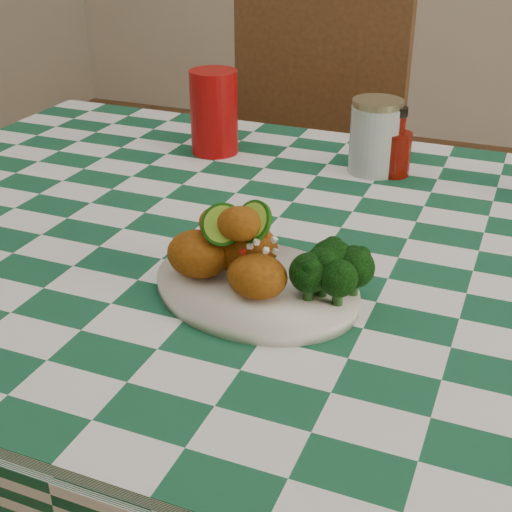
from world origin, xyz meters
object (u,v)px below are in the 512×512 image
at_px(fried_chicken_pile, 243,244).
at_px(wooden_chair_left, 287,207).
at_px(mason_jar, 376,136).
at_px(dining_table, 318,450).
at_px(ketchup_bottle, 396,142).
at_px(plate, 256,288).
at_px(red_tumbler, 214,112).

bearing_deg(fried_chicken_pile, wooden_chair_left, 106.07).
distance_m(mason_jar, wooden_chair_left, 0.58).
distance_m(dining_table, wooden_chair_left, 0.77).
bearing_deg(fried_chicken_pile, ketchup_bottle, 79.97).
relative_size(dining_table, plate, 5.99).
distance_m(dining_table, plate, 0.44).
bearing_deg(red_tumbler, dining_table, -43.16).
height_order(dining_table, fried_chicken_pile, fried_chicken_pile).
xyz_separation_m(dining_table, ketchup_bottle, (0.02, 0.32, 0.46)).
distance_m(red_tumbler, mason_jar, 0.31).
relative_size(fried_chicken_pile, mason_jar, 1.18).
bearing_deg(dining_table, ketchup_bottle, 85.75).
relative_size(dining_table, fried_chicken_pile, 10.55).
bearing_deg(mason_jar, wooden_chair_left, 128.47).
distance_m(ketchup_bottle, wooden_chair_left, 0.60).
xyz_separation_m(plate, red_tumbler, (-0.28, 0.48, 0.07)).
bearing_deg(mason_jar, red_tumbler, -177.68).
distance_m(plate, red_tumbler, 0.56).
bearing_deg(wooden_chair_left, fried_chicken_pile, -72.58).
distance_m(plate, mason_jar, 0.49).
xyz_separation_m(red_tumbler, wooden_chair_left, (0.02, 0.39, -0.35)).
distance_m(fried_chicken_pile, wooden_chair_left, 0.96).
relative_size(plate, ketchup_bottle, 2.23).
bearing_deg(dining_table, wooden_chair_left, 114.16).
bearing_deg(plate, ketchup_bottle, 81.93).
xyz_separation_m(dining_table, fried_chicken_pile, (-0.06, -0.17, 0.46)).
height_order(red_tumbler, ketchup_bottle, red_tumbler).
distance_m(fried_chicken_pile, red_tumbler, 0.54).
bearing_deg(wooden_chair_left, plate, -71.54).
xyz_separation_m(ketchup_bottle, wooden_chair_left, (-0.33, 0.38, -0.33)).
height_order(dining_table, red_tumbler, red_tumbler).
distance_m(plate, fried_chicken_pile, 0.06).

